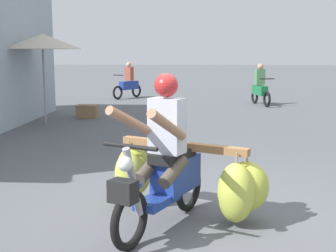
% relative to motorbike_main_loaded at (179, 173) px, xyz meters
% --- Properties ---
extents(ground_plane, '(120.00, 120.00, 0.00)m').
position_rel_motorbike_main_loaded_xyz_m(ground_plane, '(0.40, 0.09, -0.51)').
color(ground_plane, '#56595E').
extents(motorbike_main_loaded, '(1.84, 1.90, 1.58)m').
position_rel_motorbike_main_loaded_xyz_m(motorbike_main_loaded, '(0.00, 0.00, 0.00)').
color(motorbike_main_loaded, black).
rests_on(motorbike_main_loaded, ground).
extents(motorbike_distant_ahead_left, '(0.61, 1.59, 1.40)m').
position_rel_motorbike_main_loaded_xyz_m(motorbike_distant_ahead_left, '(2.39, 10.99, 0.06)').
color(motorbike_distant_ahead_left, black).
rests_on(motorbike_distant_ahead_left, ground).
extents(motorbike_distant_ahead_right, '(0.97, 1.40, 1.40)m').
position_rel_motorbike_main_loaded_xyz_m(motorbike_distant_ahead_right, '(-2.42, 13.06, 0.06)').
color(motorbike_distant_ahead_right, black).
rests_on(motorbike_distant_ahead_right, ground).
extents(market_umbrella_near_shop, '(1.87, 1.87, 2.23)m').
position_rel_motorbike_main_loaded_xyz_m(market_umbrella_near_shop, '(-3.55, 6.41, 1.53)').
color(market_umbrella_near_shop, '#99999E').
rests_on(market_umbrella_near_shop, ground).
extents(produce_crate, '(0.56, 0.40, 0.36)m').
position_rel_motorbike_main_loaded_xyz_m(produce_crate, '(-2.76, 7.57, -0.33)').
color(produce_crate, olive).
rests_on(produce_crate, ground).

